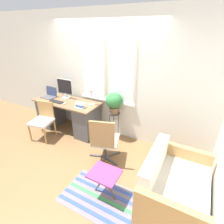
{
  "coord_description": "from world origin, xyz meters",
  "views": [
    {
      "loc": [
        1.92,
        -2.51,
        2.33
      ],
      "look_at": [
        0.47,
        0.17,
        0.85
      ],
      "focal_mm": 28.0,
      "sensor_mm": 36.0,
      "label": 1
    }
  ],
  "objects_px": {
    "office_chair_swivel": "(104,140)",
    "couch_loveseat": "(172,188)",
    "plant_stand": "(114,116)",
    "laptop": "(50,95)",
    "mouse": "(64,103)",
    "potted_plant": "(114,102)",
    "book_stack": "(80,105)",
    "keyboard": "(56,102)",
    "desk_chair_wooden": "(43,119)",
    "desk_lamp": "(91,94)",
    "monitor": "(65,88)",
    "folding_stool": "(104,175)"
  },
  "relations": [
    {
      "from": "mouse",
      "to": "monitor",
      "type": "bearing_deg",
      "value": 126.4
    },
    {
      "from": "laptop",
      "to": "desk_lamp",
      "type": "bearing_deg",
      "value": 5.05
    },
    {
      "from": "folding_stool",
      "to": "plant_stand",
      "type": "bearing_deg",
      "value": 112.85
    },
    {
      "from": "mouse",
      "to": "plant_stand",
      "type": "distance_m",
      "value": 1.15
    },
    {
      "from": "monitor",
      "to": "desk_lamp",
      "type": "xyz_separation_m",
      "value": [
        0.79,
        -0.04,
        -0.0
      ]
    },
    {
      "from": "mouse",
      "to": "keyboard",
      "type": "bearing_deg",
      "value": 177.66
    },
    {
      "from": "book_stack",
      "to": "folding_stool",
      "type": "xyz_separation_m",
      "value": [
        1.26,
        -1.12,
        -0.41
      ]
    },
    {
      "from": "desk_lamp",
      "to": "potted_plant",
      "type": "height_order",
      "value": "desk_lamp"
    },
    {
      "from": "keyboard",
      "to": "mouse",
      "type": "xyz_separation_m",
      "value": [
        0.25,
        -0.01,
        0.01
      ]
    },
    {
      "from": "keyboard",
      "to": "office_chair_swivel",
      "type": "xyz_separation_m",
      "value": [
        1.53,
        -0.43,
        -0.31
      ]
    },
    {
      "from": "book_stack",
      "to": "plant_stand",
      "type": "height_order",
      "value": "book_stack"
    },
    {
      "from": "couch_loveseat",
      "to": "folding_stool",
      "type": "xyz_separation_m",
      "value": [
        -0.91,
        -0.35,
        0.12
      ]
    },
    {
      "from": "couch_loveseat",
      "to": "plant_stand",
      "type": "bearing_deg",
      "value": 53.87
    },
    {
      "from": "keyboard",
      "to": "couch_loveseat",
      "type": "distance_m",
      "value": 2.97
    },
    {
      "from": "office_chair_swivel",
      "to": "laptop",
      "type": "bearing_deg",
      "value": -35.34
    },
    {
      "from": "mouse",
      "to": "book_stack",
      "type": "xyz_separation_m",
      "value": [
        0.42,
        0.03,
        0.03
      ]
    },
    {
      "from": "mouse",
      "to": "desk_chair_wooden",
      "type": "xyz_separation_m",
      "value": [
        -0.37,
        -0.35,
        -0.33
      ]
    },
    {
      "from": "mouse",
      "to": "plant_stand",
      "type": "xyz_separation_m",
      "value": [
        1.06,
        0.38,
        -0.22
      ]
    },
    {
      "from": "keyboard",
      "to": "book_stack",
      "type": "relative_size",
      "value": 1.5
    },
    {
      "from": "keyboard",
      "to": "mouse",
      "type": "relative_size",
      "value": 4.94
    },
    {
      "from": "desk_lamp",
      "to": "monitor",
      "type": "bearing_deg",
      "value": 176.9
    },
    {
      "from": "laptop",
      "to": "folding_stool",
      "type": "bearing_deg",
      "value": -28.56
    },
    {
      "from": "potted_plant",
      "to": "folding_stool",
      "type": "bearing_deg",
      "value": -67.15
    },
    {
      "from": "desk_chair_wooden",
      "to": "office_chair_swivel",
      "type": "height_order",
      "value": "office_chair_swivel"
    },
    {
      "from": "office_chair_swivel",
      "to": "couch_loveseat",
      "type": "distance_m",
      "value": 1.35
    },
    {
      "from": "mouse",
      "to": "plant_stand",
      "type": "height_order",
      "value": "mouse"
    },
    {
      "from": "desk_lamp",
      "to": "plant_stand",
      "type": "relative_size",
      "value": 0.57
    },
    {
      "from": "laptop",
      "to": "mouse",
      "type": "height_order",
      "value": "laptop"
    },
    {
      "from": "desk_lamp",
      "to": "plant_stand",
      "type": "distance_m",
      "value": 0.69
    },
    {
      "from": "desk_lamp",
      "to": "book_stack",
      "type": "relative_size",
      "value": 1.59
    },
    {
      "from": "plant_stand",
      "to": "laptop",
      "type": "bearing_deg",
      "value": -173.19
    },
    {
      "from": "office_chair_swivel",
      "to": "plant_stand",
      "type": "distance_m",
      "value": 0.83
    },
    {
      "from": "desk_lamp",
      "to": "office_chair_swivel",
      "type": "bearing_deg",
      "value": -43.55
    },
    {
      "from": "keyboard",
      "to": "desk_chair_wooden",
      "type": "relative_size",
      "value": 0.41
    },
    {
      "from": "couch_loveseat",
      "to": "folding_stool",
      "type": "relative_size",
      "value": 2.61
    },
    {
      "from": "plant_stand",
      "to": "book_stack",
      "type": "bearing_deg",
      "value": -151.44
    },
    {
      "from": "plant_stand",
      "to": "potted_plant",
      "type": "relative_size",
      "value": 1.39
    },
    {
      "from": "book_stack",
      "to": "couch_loveseat",
      "type": "relative_size",
      "value": 0.19
    },
    {
      "from": "laptop",
      "to": "monitor",
      "type": "xyz_separation_m",
      "value": [
        0.4,
        0.15,
        0.19
      ]
    },
    {
      "from": "desk_lamp",
      "to": "folding_stool",
      "type": "height_order",
      "value": "desk_lamp"
    },
    {
      "from": "desk_lamp",
      "to": "keyboard",
      "type": "bearing_deg",
      "value": -161.15
    },
    {
      "from": "mouse",
      "to": "potted_plant",
      "type": "bearing_deg",
      "value": 19.77
    },
    {
      "from": "laptop",
      "to": "potted_plant",
      "type": "bearing_deg",
      "value": 6.81
    },
    {
      "from": "monitor",
      "to": "office_chair_swivel",
      "type": "relative_size",
      "value": 0.5
    },
    {
      "from": "keyboard",
      "to": "folding_stool",
      "type": "xyz_separation_m",
      "value": [
        1.93,
        -1.09,
        -0.37
      ]
    },
    {
      "from": "monitor",
      "to": "plant_stand",
      "type": "height_order",
      "value": "monitor"
    },
    {
      "from": "office_chair_swivel",
      "to": "folding_stool",
      "type": "distance_m",
      "value": 0.78
    },
    {
      "from": "laptop",
      "to": "couch_loveseat",
      "type": "xyz_separation_m",
      "value": [
        3.22,
        -0.91,
        -0.54
      ]
    },
    {
      "from": "office_chair_swivel",
      "to": "couch_loveseat",
      "type": "height_order",
      "value": "office_chair_swivel"
    },
    {
      "from": "keyboard",
      "to": "folding_stool",
      "type": "height_order",
      "value": "keyboard"
    }
  ]
}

